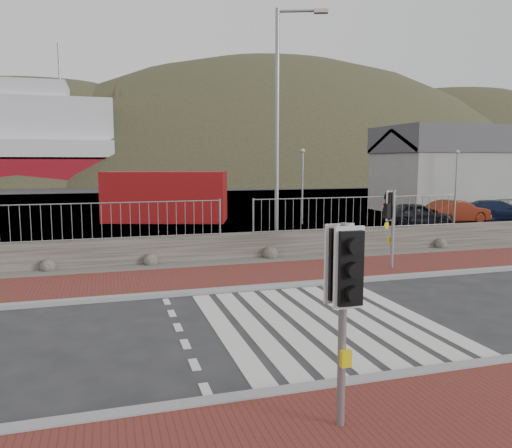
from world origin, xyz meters
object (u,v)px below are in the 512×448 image
object	(u,v)px
streetlight	(281,118)
car_a	(417,214)
traffic_signal_far	(393,213)
car_c	(497,211)
shipping_container	(166,196)
traffic_signal_near	(343,283)
car_b	(456,212)

from	to	relation	value
streetlight	car_a	distance (m)	12.05
traffic_signal_far	car_c	xyz separation A→B (m)	(12.92, 9.68, -1.23)
traffic_signal_far	shipping_container	bearing A→B (deg)	-92.10
traffic_signal_near	car_b	world-z (taller)	traffic_signal_near
traffic_signal_near	car_a	bearing A→B (deg)	53.38
traffic_signal_near	car_b	xyz separation A→B (m)	(15.86, 17.75, -1.28)
traffic_signal_far	streetlight	distance (m)	5.57
car_c	traffic_signal_near	bearing A→B (deg)	147.99
traffic_signal_far	shipping_container	world-z (taller)	shipping_container
car_a	traffic_signal_far	bearing A→B (deg)	156.23
shipping_container	car_c	world-z (taller)	shipping_container
car_a	car_b	world-z (taller)	car_b
streetlight	car_c	world-z (taller)	streetlight
car_b	car_c	bearing A→B (deg)	-92.73
traffic_signal_near	traffic_signal_far	world-z (taller)	traffic_signal_near
car_a	car_c	size ratio (longest dim) A/B	0.86
shipping_container	car_a	distance (m)	14.04
traffic_signal_near	shipping_container	xyz separation A→B (m)	(0.55, 23.54, -0.51)
car_a	car_c	distance (m)	5.46
streetlight	car_c	distance (m)	16.85
traffic_signal_near	car_b	size ratio (longest dim) A/B	0.68
car_c	streetlight	bearing A→B (deg)	124.92
streetlight	car_b	world-z (taller)	streetlight
shipping_container	car_b	xyz separation A→B (m)	(15.31, -5.79, -0.78)
traffic_signal_far	car_a	distance (m)	12.13
streetlight	car_a	bearing A→B (deg)	49.48
streetlight	car_b	size ratio (longest dim) A/B	2.25
shipping_container	car_b	world-z (taller)	shipping_container
traffic_signal_near	car_c	bearing A→B (deg)	43.92
traffic_signal_near	car_b	distance (m)	23.84
car_b	traffic_signal_near	bearing A→B (deg)	133.46
traffic_signal_near	streetlight	world-z (taller)	streetlight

